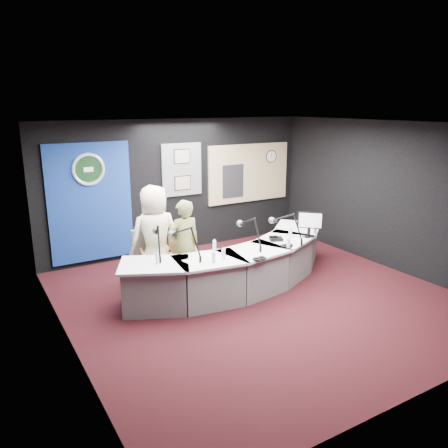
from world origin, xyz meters
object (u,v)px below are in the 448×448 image
armchair_right (184,261)px  person_man (155,236)px  armchair_left (156,257)px  person_woman (184,245)px  broadcast_desk (239,267)px

armchair_right → person_man: bearing=153.0°
armchair_left → person_woman: person_woman is taller
armchair_left → person_woman: size_ratio=0.67×
broadcast_desk → armchair_right: bearing=153.1°
armchair_left → armchair_right: bearing=-33.3°
broadcast_desk → person_man: bearing=146.0°
broadcast_desk → person_woman: bearing=153.1°
armchair_right → person_woman: size_ratio=0.64×
armchair_left → person_man: person_man is taller
armchair_right → person_man: person_man is taller
person_woman → person_man: bearing=-46.2°
broadcast_desk → person_man: person_man is taller
armchair_left → armchair_right: 0.53m
armchair_right → person_woman: person_woman is taller
person_man → armchair_left: bearing=-0.0°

